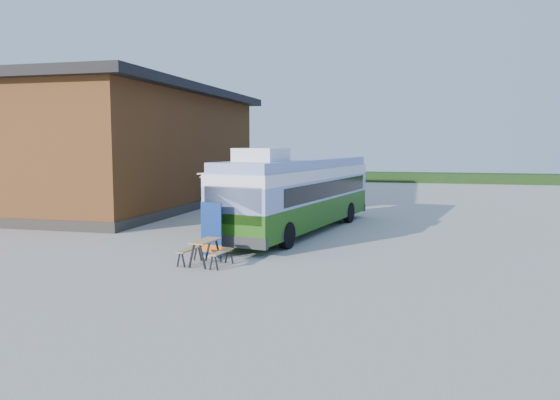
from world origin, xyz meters
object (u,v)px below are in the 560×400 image
(person_a, at_px, (214,193))
(slurry_tanker, at_px, (253,179))
(bus, at_px, (299,192))
(banner, at_px, (211,235))
(picnic_table, at_px, (205,246))
(person_b, at_px, (266,191))

(person_a, xyz_separation_m, slurry_tanker, (-0.00, 8.05, 0.35))
(bus, xyz_separation_m, slurry_tanker, (-7.08, 15.55, -0.49))
(banner, bearing_deg, slurry_tanker, 113.95)
(picnic_table, distance_m, person_a, 16.15)
(person_b, relative_size, slurry_tanker, 0.34)
(banner, relative_size, person_a, 0.99)
(person_b, height_order, slurry_tanker, slurry_tanker)
(picnic_table, bearing_deg, slurry_tanker, 110.08)
(bus, height_order, person_b, bus)
(banner, relative_size, person_b, 0.99)
(picnic_table, bearing_deg, bus, 85.55)
(bus, height_order, person_a, bus)
(bus, distance_m, slurry_tanker, 17.09)
(person_b, bearing_deg, banner, 29.95)
(bus, height_order, picnic_table, bus)
(banner, height_order, person_b, person_b)
(banner, bearing_deg, picnic_table, -67.10)
(banner, distance_m, person_a, 14.89)
(bus, bearing_deg, person_b, 125.01)
(bus, bearing_deg, banner, -95.02)
(person_a, bearing_deg, banner, -107.17)
(banner, distance_m, picnic_table, 1.28)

